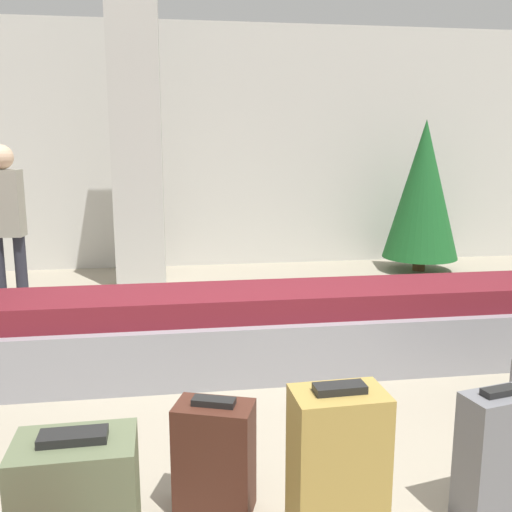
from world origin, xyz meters
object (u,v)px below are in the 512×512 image
object	(u,v)px
suitcase_2	(336,483)
decorated_tree	(423,190)
suitcase_6	(215,458)
suitcase_4	(494,456)
traveler_0	(6,216)
pillar	(137,148)

from	to	relation	value
suitcase_2	decorated_tree	world-z (taller)	decorated_tree
suitcase_2	suitcase_6	size ratio (longest dim) A/B	1.42
suitcase_4	traveler_0	distance (m)	4.61
decorated_tree	suitcase_4	bearing A→B (deg)	-110.70
suitcase_6	suitcase_4	bearing A→B (deg)	8.84
suitcase_2	suitcase_4	size ratio (longest dim) A/B	1.26
suitcase_4	decorated_tree	xyz separation A→B (m)	(1.83, 4.85, 0.77)
suitcase_6	decorated_tree	bearing A→B (deg)	75.79
pillar	suitcase_4	size ratio (longest dim) A/B	5.17
suitcase_6	traveler_0	xyz separation A→B (m)	(-1.71, 3.27, 0.72)
pillar	suitcase_4	world-z (taller)	pillar
pillar	traveler_0	world-z (taller)	pillar
pillar	suitcase_6	size ratio (longest dim) A/B	5.82
suitcase_4	decorated_tree	size ratio (longest dim) A/B	0.32
suitcase_4	decorated_tree	world-z (taller)	decorated_tree
suitcase_2	traveler_0	bearing A→B (deg)	117.68
suitcase_6	suitcase_2	bearing A→B (deg)	-26.24
pillar	traveler_0	distance (m)	1.73
suitcase_4	pillar	bearing A→B (deg)	99.08
suitcase_4	traveler_0	world-z (taller)	traveler_0
pillar	traveler_0	size ratio (longest dim) A/B	1.94
suitcase_6	decorated_tree	size ratio (longest dim) A/B	0.28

